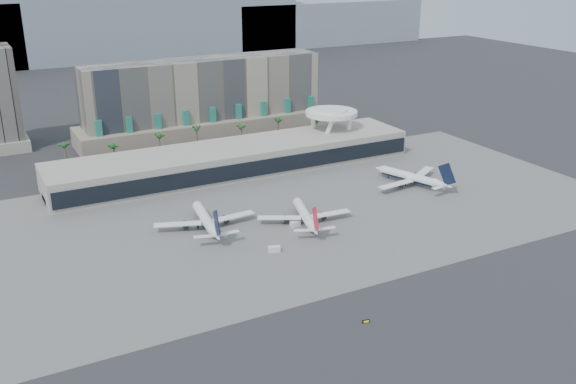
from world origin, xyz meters
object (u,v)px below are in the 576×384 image
airliner_left (206,219)px  service_vehicle_a (274,249)px  taxiway_sign (366,321)px  airliner_centre (305,215)px  service_vehicle_b (295,224)px  airliner_right (412,177)px

airliner_left → service_vehicle_a: 32.38m
airliner_left → taxiway_sign: 82.54m
airliner_centre → service_vehicle_b: airliner_centre is taller
service_vehicle_b → taxiway_sign: (-14.14, -67.22, -0.45)m
airliner_left → airliner_centre: 36.87m
airliner_centre → taxiway_sign: 70.78m
service_vehicle_b → service_vehicle_a: bearing=-139.2°
airliner_centre → airliner_right: size_ratio=0.93×
service_vehicle_b → taxiway_sign: service_vehicle_b is taller
airliner_right → taxiway_sign: bearing=-153.1°
airliner_left → airliner_centre: (34.57, -12.83, -0.20)m
service_vehicle_a → taxiway_sign: size_ratio=1.90×
service_vehicle_a → service_vehicle_b: 22.86m
taxiway_sign → service_vehicle_b: bearing=91.6°
airliner_right → service_vehicle_a: 88.73m
taxiway_sign → airliner_right: bearing=59.5°
service_vehicle_a → taxiway_sign: bearing=-71.3°
airliner_right → service_vehicle_b: size_ratio=10.81×
airliner_right → service_vehicle_a: size_ratio=9.55×
service_vehicle_b → airliner_left: bearing=152.6°
airliner_centre → taxiway_sign: (-18.90, -68.16, -2.75)m
service_vehicle_b → airliner_centre: bearing=8.6°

